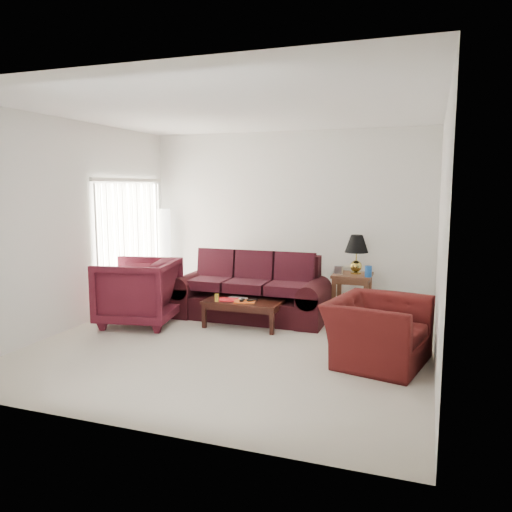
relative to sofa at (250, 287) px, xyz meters
The scene contains 19 objects.
floor 1.37m from the sofa, 79.04° to the right, with size 5.00×5.00×0.00m, color beige.
blinds 2.26m from the sofa, behind, with size 0.10×2.00×2.16m, color silver.
sofa is the anchor object (origin of this frame).
throw_pillow 1.15m from the sofa, 132.67° to the left, with size 0.41×0.12×0.41m, color black.
end_table 1.67m from the sofa, 27.62° to the left, with size 0.61×0.61×0.66m, color #59331E, non-canonical shape.
table_lamp 1.79m from the sofa, 27.97° to the left, with size 0.37×0.37×0.63m, color #AD9136, non-canonical shape.
clock 1.46m from the sofa, 28.13° to the left, with size 0.13×0.05×0.13m, color silver.
blue_canister 1.86m from the sofa, 18.21° to the left, with size 0.11×0.11×0.17m, color #1850A1.
picture_frame 1.69m from the sofa, 36.48° to the left, with size 0.13×0.02×0.16m, color silver.
floor_lamp 2.28m from the sofa, 155.15° to the left, with size 0.27×0.27×1.66m, color white, non-canonical shape.
armchair_left 1.70m from the sofa, 148.81° to the right, with size 1.06×1.09×0.99m, color #45101A.
armchair_right 2.52m from the sofa, 33.42° to the right, with size 1.17×1.02×0.76m, color #420F0F.
coffee_table 0.59m from the sofa, 81.04° to the right, with size 1.13×0.57×0.40m, color black, non-canonical shape.
magazine_red 0.58m from the sofa, 103.60° to the right, with size 0.29×0.22×0.02m, color red.
magazine_white 0.45m from the sofa, 96.88° to the right, with size 0.27×0.20×0.02m, color white.
magazine_orange 0.62m from the sofa, 77.24° to the right, with size 0.30×0.22×0.02m, color #CA5117.
remote_a 0.60m from the sofa, 80.71° to the right, with size 0.05×0.17×0.02m, color black.
remote_b 0.59m from the sofa, 66.74° to the right, with size 0.05×0.17×0.02m, color black.
yellow_glass 0.73m from the sofa, 110.98° to the right, with size 0.07×0.07×0.11m, color gold.
Camera 1 is at (2.39, -5.93, 2.06)m, focal length 35.00 mm.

